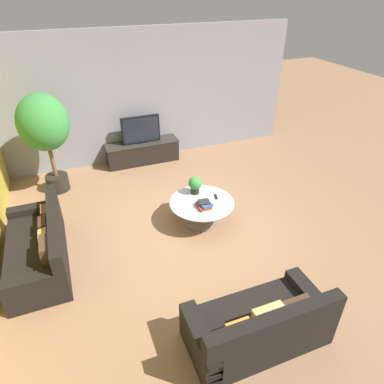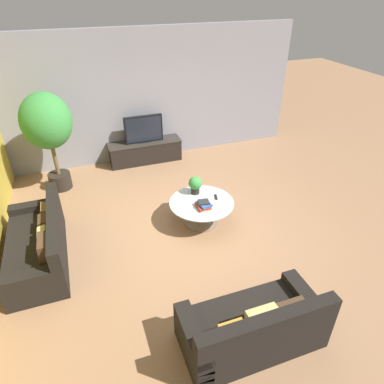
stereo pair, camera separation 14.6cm
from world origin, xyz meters
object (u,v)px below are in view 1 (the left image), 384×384
Objects in this scene: media_console at (143,152)px; couch_near_entry at (259,326)px; potted_palm_tall at (44,127)px; coffee_table at (202,208)px; couch_by_wall at (40,248)px; potted_plant_tabletop at (195,184)px; television at (141,130)px.

couch_near_entry reaches higher than media_console.
coffee_table is at bearing -42.06° from potted_palm_tall.
media_console is 3.70m from couch_by_wall.
potted_plant_tabletop is at bearing -37.56° from potted_palm_tall.
media_console is at bearing 99.03° from potted_plant_tabletop.
potted_plant_tabletop is at bearing 98.02° from couch_by_wall.
coffee_table is 0.68× the size of couch_near_entry.
television is 2.85m from coffee_table.
television is 0.46× the size of couch_by_wall.
couch_near_entry is (2.45, -2.46, -0.00)m from couch_by_wall.
couch_by_wall is at bearing -178.64° from coffee_table.
media_console is 2.40m from potted_palm_tall.
couch_by_wall is at bearing -129.80° from television.
couch_by_wall is at bearing -171.98° from potted_plant_tabletop.
couch_near_entry is at bearing 44.93° from couch_by_wall.
television is 2.49m from potted_plant_tabletop.
couch_near_entry is (-0.31, -2.53, -0.03)m from coffee_table.
couch_by_wall is 1.14× the size of couch_near_entry.
coffee_table is 0.56× the size of potted_palm_tall.
television is at bearing -90.00° from media_console.
television is 0.44× the size of potted_palm_tall.
coffee_table is 0.60× the size of couch_by_wall.
coffee_table is 2.76m from couch_by_wall.
media_console is at bearing 16.85° from potted_palm_tall.
television is at bearing -89.06° from couch_near_entry.
couch_near_entry is (0.09, -5.30, -0.55)m from television.
potted_palm_tall is at bearing -65.93° from couch_near_entry.
potted_palm_tall reaches higher than media_console.
media_console is 2.81m from coffee_table.
television is 2.67× the size of potted_plant_tabletop.
potted_plant_tabletop reaches higher than media_console.
potted_palm_tall reaches higher than coffee_table.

